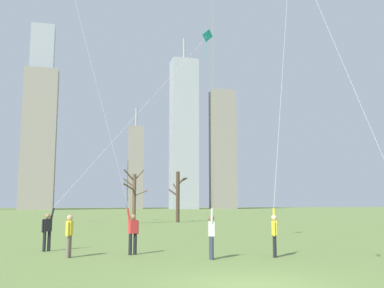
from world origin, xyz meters
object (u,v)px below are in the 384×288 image
kite_flyer_far_back_green (117,169)px  bare_tree_center (134,196)px  kite_flyer_midfield_center_red (212,209)px  bare_tree_left_of_center (178,195)px  kite_flyer_foreground_left_teal (76,195)px  kite_flyer_midfield_left_purple (278,159)px  bystander_far_off_by_trees (69,234)px

kite_flyer_far_back_green → bare_tree_center: 27.88m
kite_flyer_midfield_center_red → bare_tree_left_of_center: kite_flyer_midfield_center_red is taller
kite_flyer_foreground_left_teal → kite_flyer_midfield_left_purple: bearing=-24.4°
kite_flyer_midfield_center_red → kite_flyer_far_back_green: 4.29m
kite_flyer_midfield_center_red → kite_flyer_far_back_green: (-3.20, 2.39, 1.55)m
kite_flyer_midfield_center_red → bare_tree_left_of_center: size_ratio=1.85×
kite_flyer_foreground_left_teal → bare_tree_left_of_center: bearing=68.1°
kite_flyer_midfield_left_purple → bystander_far_off_by_trees: size_ratio=11.65×
kite_flyer_far_back_green → kite_flyer_foreground_left_teal: kite_flyer_far_back_green is taller
kite_flyer_far_back_green → kite_flyer_midfield_center_red: bearing=-36.7°
kite_flyer_far_back_green → bare_tree_left_of_center: (8.88, 29.70, -0.46)m
kite_flyer_midfield_center_red → kite_flyer_foreground_left_teal: (-4.80, 6.07, 0.58)m
bystander_far_off_by_trees → bare_tree_center: (5.52, 27.35, 1.95)m
bystander_far_off_by_trees → kite_flyer_far_back_green: bearing=-8.7°
kite_flyer_midfield_left_purple → bare_tree_left_of_center: kite_flyer_midfield_left_purple is taller
bystander_far_off_by_trees → kite_flyer_midfield_left_purple: bearing=-3.0°
kite_flyer_far_back_green → bare_tree_center: bearing=82.2°
kite_flyer_midfield_left_purple → kite_flyer_far_back_green: bearing=178.5°
kite_flyer_midfield_left_purple → bare_tree_left_of_center: size_ratio=3.40×
kite_flyer_far_back_green → bare_tree_left_of_center: 31.00m
kite_flyer_foreground_left_teal → bare_tree_center: 24.53m
kite_flyer_far_back_green → kite_flyer_foreground_left_teal: bearing=113.5°
kite_flyer_foreground_left_teal → kite_flyer_midfield_left_purple: size_ratio=0.75×
kite_flyer_midfield_center_red → kite_flyer_midfield_left_purple: (3.70, 2.20, 2.10)m
bystander_far_off_by_trees → kite_flyer_midfield_center_red: bearing=-28.2°
kite_flyer_midfield_center_red → bare_tree_center: bearing=88.9°
kite_flyer_far_back_green → bystander_far_off_by_trees: size_ratio=12.98×
kite_flyer_midfield_center_red → bare_tree_center: 30.02m
bare_tree_left_of_center → bare_tree_center: size_ratio=0.99×
kite_flyer_far_back_green → kite_flyer_midfield_left_purple: kite_flyer_far_back_green is taller
kite_flyer_midfield_center_red → kite_flyer_far_back_green: kite_flyer_far_back_green is taller
kite_flyer_midfield_center_red → kite_flyer_foreground_left_teal: size_ratio=0.73×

